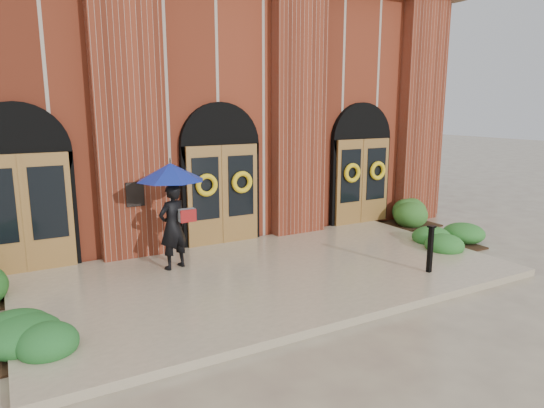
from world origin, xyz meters
TOP-DOWN VIEW (x-y plane):
  - ground at (0.00, 0.00)m, footprint 90.00×90.00m
  - landing at (0.00, 0.15)m, footprint 10.00×5.30m
  - church_building at (0.00, 8.78)m, footprint 16.20×12.53m
  - man_with_umbrella at (-1.74, 1.40)m, footprint 1.83×1.83m
  - metal_post at (2.87, -1.49)m, footprint 0.15×0.15m
  - hedge_wall_right at (5.20, 2.20)m, footprint 2.83×1.13m
  - hedge_front_right at (5.10, 0.00)m, footprint 1.43×1.22m

SIDE VIEW (x-z plane):
  - ground at x=0.00m, z-range 0.00..0.00m
  - landing at x=0.00m, z-range 0.00..0.15m
  - hedge_front_right at x=5.10m, z-range 0.00..0.50m
  - hedge_wall_right at x=5.20m, z-range 0.00..0.73m
  - metal_post at x=2.87m, z-range 0.18..1.18m
  - man_with_umbrella at x=-1.74m, z-range 0.61..2.89m
  - church_building at x=0.00m, z-range 0.00..7.00m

